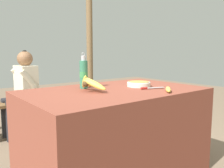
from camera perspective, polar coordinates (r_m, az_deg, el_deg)
name	(u,v)px	position (r m, az deg, el deg)	size (l,w,h in m)	color
market_counter	(114,133)	(2.09, 0.59, -11.78)	(1.50, 0.94, 0.77)	brown
banana_bunch_ripe	(91,83)	(1.89, -5.18, 0.20)	(0.19, 0.33, 0.15)	#4C381E
serving_bowl	(139,84)	(2.18, 6.49, 0.07)	(0.21, 0.21, 0.05)	silver
water_bottle	(84,74)	(2.06, -6.83, 2.45)	(0.07, 0.07, 0.31)	#337556
loose_banana_front	(168,89)	(1.93, 13.37, -1.29)	(0.17, 0.16, 0.04)	#E0C64C
knife	(149,88)	(2.04, 8.93, -0.95)	(0.21, 0.09, 0.02)	#BCBCC1
wooden_bench	(28,106)	(3.32, -19.48, -4.90)	(1.70, 0.32, 0.46)	brown
seated_vendor	(22,86)	(3.22, -20.75, -0.56)	(0.41, 0.40, 1.11)	#232328
banana_bunch_green	(63,92)	(3.48, -11.70, -1.87)	(0.18, 0.31, 0.12)	#4C381E
support_post_far	(90,39)	(4.09, -5.43, 10.72)	(0.10, 0.10, 2.60)	brown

